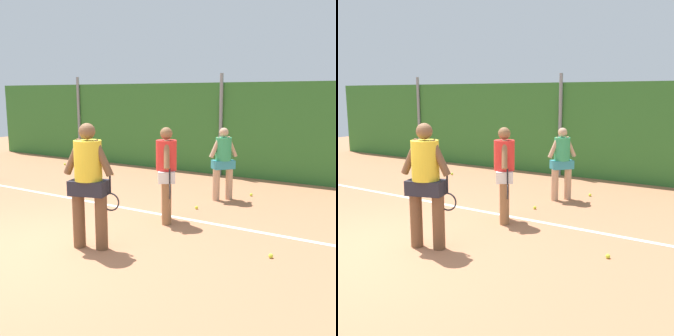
# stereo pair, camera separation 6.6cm
# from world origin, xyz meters

# --- Properties ---
(ground_plane) EXTENTS (28.96, 28.96, 0.00)m
(ground_plane) POSITION_xyz_m (0.00, 2.06, 0.00)
(ground_plane) COLOR #B2704C
(hedge_fence_backdrop) EXTENTS (18.83, 0.25, 2.63)m
(hedge_fence_backdrop) POSITION_xyz_m (0.00, 6.99, 1.32)
(hedge_fence_backdrop) COLOR #33702D
(hedge_fence_backdrop) RESTS_ON ground_plane
(fence_post_left) EXTENTS (0.10, 0.10, 2.88)m
(fence_post_left) POSITION_xyz_m (-5.43, 6.82, 1.44)
(fence_post_left) COLOR gray
(fence_post_left) RESTS_ON ground_plane
(fence_post_center) EXTENTS (0.10, 0.10, 2.88)m
(fence_post_center) POSITION_xyz_m (0.00, 6.82, 1.44)
(fence_post_center) COLOR gray
(fence_post_center) RESTS_ON ground_plane
(court_baseline_paint) EXTENTS (13.76, 0.10, 0.01)m
(court_baseline_paint) POSITION_xyz_m (0.00, 2.60, 0.00)
(court_baseline_paint) COLOR white
(court_baseline_paint) RESTS_ON ground_plane
(player_foreground_near) EXTENTS (0.82, 0.47, 1.91)m
(player_foreground_near) POSITION_xyz_m (0.73, 0.56, 1.07)
(player_foreground_near) COLOR brown
(player_foreground_near) RESTS_ON ground_plane
(player_midcourt) EXTENTS (0.56, 0.66, 1.74)m
(player_midcourt) POSITION_xyz_m (1.01, 2.29, 0.97)
(player_midcourt) COLOR #8C603D
(player_midcourt) RESTS_ON ground_plane
(player_backcourt_far) EXTENTS (0.51, 0.54, 1.60)m
(player_backcourt_far) POSITION_xyz_m (1.23, 4.30, 0.90)
(player_backcourt_far) COLOR tan
(player_backcourt_far) RESTS_ON ground_plane
(tennis_ball_0) EXTENTS (0.07, 0.07, 0.07)m
(tennis_ball_0) POSITION_xyz_m (3.20, 1.62, 0.03)
(tennis_ball_0) COLOR #CCDB33
(tennis_ball_0) RESTS_ON ground_plane
(tennis_ball_1) EXTENTS (0.07, 0.07, 0.07)m
(tennis_ball_1) POSITION_xyz_m (1.66, 4.93, 0.03)
(tennis_ball_1) COLOR #CCDB33
(tennis_ball_1) RESTS_ON ground_plane
(tennis_ball_3) EXTENTS (0.07, 0.07, 0.07)m
(tennis_ball_3) POSITION_xyz_m (1.10, 3.31, 0.03)
(tennis_ball_3) COLOR #CCDB33
(tennis_ball_3) RESTS_ON ground_plane
(tennis_ball_4) EXTENTS (0.07, 0.07, 0.07)m
(tennis_ball_4) POSITION_xyz_m (-5.06, 5.69, 0.03)
(tennis_ball_4) COLOR #CCDB33
(tennis_ball_4) RESTS_ON ground_plane
(tennis_ball_6) EXTENTS (0.07, 0.07, 0.07)m
(tennis_ball_6) POSITION_xyz_m (-2.65, 5.20, 0.03)
(tennis_ball_6) COLOR #CCDB33
(tennis_ball_6) RESTS_ON ground_plane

